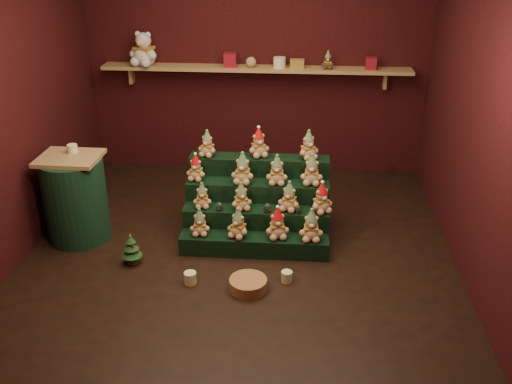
# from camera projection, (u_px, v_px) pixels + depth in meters

# --- Properties ---
(ground) EXTENTS (4.00, 4.00, 0.00)m
(ground) POSITION_uv_depth(u_px,v_px,m) (241.00, 248.00, 5.49)
(ground) COLOR black
(ground) RESTS_ON ground
(back_wall) EXTENTS (4.00, 0.10, 2.80)m
(back_wall) POSITION_uv_depth(u_px,v_px,m) (257.00, 57.00, 6.73)
(back_wall) COLOR black
(back_wall) RESTS_ON ground
(front_wall) EXTENTS (4.00, 0.10, 2.80)m
(front_wall) POSITION_uv_depth(u_px,v_px,m) (198.00, 223.00, 3.04)
(front_wall) COLOR black
(front_wall) RESTS_ON ground
(left_wall) EXTENTS (0.10, 4.00, 2.80)m
(left_wall) POSITION_uv_depth(u_px,v_px,m) (8.00, 103.00, 5.03)
(left_wall) COLOR black
(left_wall) RESTS_ON ground
(right_wall) EXTENTS (0.10, 4.00, 2.80)m
(right_wall) POSITION_uv_depth(u_px,v_px,m) (483.00, 114.00, 4.74)
(right_wall) COLOR black
(right_wall) RESTS_ON ground
(back_shelf) EXTENTS (3.60, 0.26, 0.24)m
(back_shelf) POSITION_uv_depth(u_px,v_px,m) (256.00, 69.00, 6.61)
(back_shelf) COLOR tan
(back_shelf) RESTS_ON ground
(riser_tier_front) EXTENTS (1.40, 0.22, 0.18)m
(riser_tier_front) POSITION_uv_depth(u_px,v_px,m) (254.00, 245.00, 5.37)
(riser_tier_front) COLOR black
(riser_tier_front) RESTS_ON ground
(riser_tier_midfront) EXTENTS (1.40, 0.22, 0.36)m
(riser_tier_midfront) POSITION_uv_depth(u_px,v_px,m) (256.00, 225.00, 5.53)
(riser_tier_midfront) COLOR black
(riser_tier_midfront) RESTS_ON ground
(riser_tier_midback) EXTENTS (1.40, 0.22, 0.54)m
(riser_tier_midback) POSITION_uv_depth(u_px,v_px,m) (258.00, 207.00, 5.69)
(riser_tier_midback) COLOR black
(riser_tier_midback) RESTS_ON ground
(riser_tier_back) EXTENTS (1.40, 0.22, 0.72)m
(riser_tier_back) POSITION_uv_depth(u_px,v_px,m) (259.00, 189.00, 5.85)
(riser_tier_back) COLOR black
(riser_tier_back) RESTS_ON ground
(teddy_0) EXTENTS (0.20, 0.18, 0.26)m
(teddy_0) POSITION_uv_depth(u_px,v_px,m) (200.00, 222.00, 5.32)
(teddy_0) COLOR tan
(teddy_0) RESTS_ON riser_tier_front
(teddy_1) EXTENTS (0.26, 0.25, 0.29)m
(teddy_1) POSITION_uv_depth(u_px,v_px,m) (238.00, 223.00, 5.27)
(teddy_1) COLOR tan
(teddy_1) RESTS_ON riser_tier_front
(teddy_2) EXTENTS (0.25, 0.24, 0.31)m
(teddy_2) POSITION_uv_depth(u_px,v_px,m) (277.00, 223.00, 5.26)
(teddy_2) COLOR tan
(teddy_2) RESTS_ON riser_tier_front
(teddy_3) EXTENTS (0.23, 0.21, 0.31)m
(teddy_3) POSITION_uv_depth(u_px,v_px,m) (311.00, 225.00, 5.22)
(teddy_3) COLOR tan
(teddy_3) RESTS_ON riser_tier_front
(teddy_4) EXTENTS (0.19, 0.17, 0.25)m
(teddy_4) POSITION_uv_depth(u_px,v_px,m) (202.00, 195.00, 5.43)
(teddy_4) COLOR tan
(teddy_4) RESTS_ON riser_tier_midfront
(teddy_5) EXTENTS (0.25, 0.24, 0.27)m
(teddy_5) POSITION_uv_depth(u_px,v_px,m) (241.00, 196.00, 5.39)
(teddy_5) COLOR tan
(teddy_5) RESTS_ON riser_tier_midfront
(teddy_6) EXTENTS (0.25, 0.24, 0.29)m
(teddy_6) POSITION_uv_depth(u_px,v_px,m) (289.00, 196.00, 5.37)
(teddy_6) COLOR tan
(teddy_6) RESTS_ON riser_tier_midfront
(teddy_7) EXTENTS (0.28, 0.27, 0.30)m
(teddy_7) POSITION_uv_depth(u_px,v_px,m) (322.00, 198.00, 5.33)
(teddy_7) COLOR tan
(teddy_7) RESTS_ON riser_tier_midfront
(teddy_8) EXTENTS (0.21, 0.20, 0.26)m
(teddy_8) POSITION_uv_depth(u_px,v_px,m) (196.00, 167.00, 5.57)
(teddy_8) COLOR tan
(teddy_8) RESTS_ON riser_tier_midback
(teddy_9) EXTENTS (0.24, 0.22, 0.31)m
(teddy_9) POSITION_uv_depth(u_px,v_px,m) (243.00, 168.00, 5.50)
(teddy_9) COLOR tan
(teddy_9) RESTS_ON riser_tier_midback
(teddy_10) EXTENTS (0.21, 0.19, 0.29)m
(teddy_10) POSITION_uv_depth(u_px,v_px,m) (277.00, 170.00, 5.48)
(teddy_10) COLOR tan
(teddy_10) RESTS_ON riser_tier_midback
(teddy_11) EXTENTS (0.22, 0.20, 0.30)m
(teddy_11) POSITION_uv_depth(u_px,v_px,m) (312.00, 170.00, 5.47)
(teddy_11) COLOR tan
(teddy_11) RESTS_ON riser_tier_midback
(teddy_12) EXTENTS (0.23, 0.22, 0.26)m
(teddy_12) POSITION_uv_depth(u_px,v_px,m) (207.00, 144.00, 5.66)
(teddy_12) COLOR tan
(teddy_12) RESTS_ON riser_tier_back
(teddy_13) EXTENTS (0.27, 0.26, 0.29)m
(teddy_13) POSITION_uv_depth(u_px,v_px,m) (259.00, 143.00, 5.65)
(teddy_13) COLOR tan
(teddy_13) RESTS_ON riser_tier_back
(teddy_14) EXTENTS (0.27, 0.26, 0.29)m
(teddy_14) POSITION_uv_depth(u_px,v_px,m) (308.00, 145.00, 5.59)
(teddy_14) COLOR tan
(teddy_14) RESTS_ON riser_tier_back
(snow_globe_a) EXTENTS (0.06, 0.06, 0.08)m
(snow_globe_a) POSITION_uv_depth(u_px,v_px,m) (219.00, 206.00, 5.41)
(snow_globe_a) COLOR black
(snow_globe_a) RESTS_ON riser_tier_midfront
(snow_globe_b) EXTENTS (0.07, 0.07, 0.09)m
(snow_globe_b) POSITION_uv_depth(u_px,v_px,m) (267.00, 208.00, 5.37)
(snow_globe_b) COLOR black
(snow_globe_b) RESTS_ON riser_tier_midfront
(snow_globe_c) EXTENTS (0.06, 0.06, 0.08)m
(snow_globe_c) POSITION_uv_depth(u_px,v_px,m) (298.00, 210.00, 5.36)
(snow_globe_c) COLOR black
(snow_globe_c) RESTS_ON riser_tier_midfront
(side_table) EXTENTS (0.60, 0.60, 0.87)m
(side_table) POSITION_uv_depth(u_px,v_px,m) (75.00, 198.00, 5.51)
(side_table) COLOR tan
(side_table) RESTS_ON ground
(table_ornament) EXTENTS (0.10, 0.10, 0.08)m
(table_ornament) POSITION_uv_depth(u_px,v_px,m) (72.00, 148.00, 5.40)
(table_ornament) COLOR beige
(table_ornament) RESTS_ON side_table
(mini_christmas_tree) EXTENTS (0.19, 0.19, 0.32)m
(mini_christmas_tree) POSITION_uv_depth(u_px,v_px,m) (131.00, 249.00, 5.19)
(mini_christmas_tree) COLOR #48301A
(mini_christmas_tree) RESTS_ON ground
(mug_left) EXTENTS (0.11, 0.11, 0.11)m
(mug_left) POSITION_uv_depth(u_px,v_px,m) (190.00, 278.00, 4.94)
(mug_left) COLOR beige
(mug_left) RESTS_ON ground
(mug_right) EXTENTS (0.10, 0.10, 0.10)m
(mug_right) POSITION_uv_depth(u_px,v_px,m) (287.00, 276.00, 4.97)
(mug_right) COLOR beige
(mug_right) RESTS_ON ground
(wicker_basket) EXTENTS (0.35, 0.35, 0.10)m
(wicker_basket) POSITION_uv_depth(u_px,v_px,m) (248.00, 284.00, 4.86)
(wicker_basket) COLOR #9D6C3F
(wicker_basket) RESTS_ON ground
(white_bear) EXTENTS (0.43, 0.41, 0.49)m
(white_bear) POSITION_uv_depth(u_px,v_px,m) (144.00, 44.00, 6.56)
(white_bear) COLOR silver
(white_bear) RESTS_ON back_shelf
(brown_bear) EXTENTS (0.14, 0.13, 0.20)m
(brown_bear) POSITION_uv_depth(u_px,v_px,m) (328.00, 60.00, 6.47)
(brown_bear) COLOR #4D2A19
(brown_bear) RESTS_ON back_shelf
(gift_tin_red_a) EXTENTS (0.14, 0.14, 0.16)m
(gift_tin_red_a) POSITION_uv_depth(u_px,v_px,m) (230.00, 60.00, 6.57)
(gift_tin_red_a) COLOR #A5192D
(gift_tin_red_a) RESTS_ON back_shelf
(gift_tin_cream) EXTENTS (0.14, 0.14, 0.12)m
(gift_tin_cream) POSITION_uv_depth(u_px,v_px,m) (279.00, 63.00, 6.54)
(gift_tin_cream) COLOR beige
(gift_tin_cream) RESTS_ON back_shelf
(gift_tin_red_b) EXTENTS (0.12, 0.12, 0.14)m
(gift_tin_red_b) POSITION_uv_depth(u_px,v_px,m) (371.00, 63.00, 6.46)
(gift_tin_red_b) COLOR #A5192D
(gift_tin_red_b) RESTS_ON back_shelf
(shelf_plush_ball) EXTENTS (0.12, 0.12, 0.12)m
(shelf_plush_ball) POSITION_uv_depth(u_px,v_px,m) (251.00, 62.00, 6.56)
(shelf_plush_ball) COLOR tan
(shelf_plush_ball) RESTS_ON back_shelf
(scarf_gift_box) EXTENTS (0.16, 0.10, 0.10)m
(scarf_gift_box) POSITION_uv_depth(u_px,v_px,m) (297.00, 64.00, 6.53)
(scarf_gift_box) COLOR #D0651D
(scarf_gift_box) RESTS_ON back_shelf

